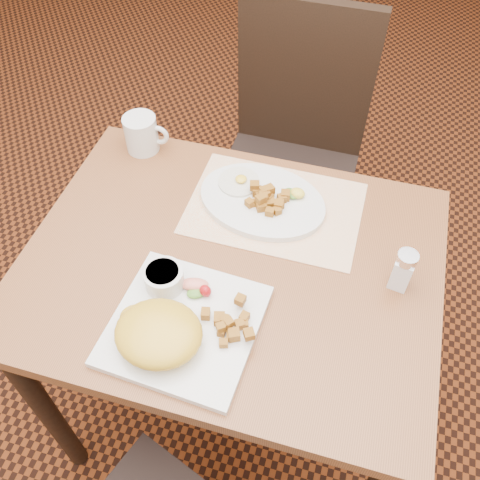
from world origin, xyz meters
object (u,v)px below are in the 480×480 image
Objects in this scene: table at (231,290)px; coffee_mug at (142,134)px; chair_far at (292,147)px; plate_square at (185,325)px; salt_shaker at (403,270)px; plate_oval at (262,201)px.

coffee_mug is at bearing 137.64° from table.
plate_square is (-0.05, -0.83, 0.22)m from chair_far.
salt_shaker reaches higher than table.
table is at bearing -173.69° from salt_shaker.
plate_oval is at bearing 80.33° from plate_square.
plate_square is 0.37m from plate_oval.
table is 2.96× the size of plate_oval.
plate_square is at bearing 87.20° from chair_far.
coffee_mug is at bearing 162.57° from plate_oval.
coffee_mug reaches higher than table.
table is 0.22m from plate_oval.
salt_shaker is 0.72m from coffee_mug.
plate_oval reaches higher than plate_square.
plate_square is at bearing -150.69° from salt_shaker.
chair_far is 0.86m from plate_square.
table is at bearing -97.15° from plate_oval.
plate_square is 0.55m from coffee_mug.
plate_oval is (0.06, 0.37, 0.00)m from plate_square.
salt_shaker reaches higher than coffee_mug.
salt_shaker reaches higher than plate_square.
table is at bearing 77.81° from plate_square.
table is 0.93× the size of chair_far.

